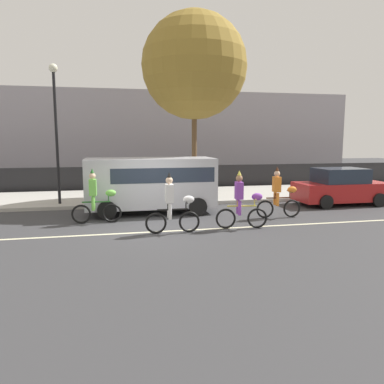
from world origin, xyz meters
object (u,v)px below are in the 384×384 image
Objects in this scene: parade_cyclist_lime at (97,199)px; parade_cyclist_zebra at (173,207)px; street_lamp_post at (55,114)px; parade_cyclist_purple at (242,203)px; parked_car_red at (341,187)px; parade_cyclist_orange at (279,195)px; parked_van_silver at (152,181)px.

parade_cyclist_lime is 3.08m from parade_cyclist_zebra.
parade_cyclist_zebra is 0.33× the size of street_lamp_post.
parade_cyclist_purple is 0.33× the size of street_lamp_post.
parked_car_red is at bearing 8.54° from parade_cyclist_lime.
parade_cyclist_orange is at bearing -152.32° from parked_car_red.
street_lamp_post reaches higher than parade_cyclist_orange.
parked_van_silver is (-0.28, 3.45, 0.44)m from parade_cyclist_zebra.
parade_cyclist_purple is at bearing -21.24° from parade_cyclist_lime.
parade_cyclist_orange is at bearing -23.56° from parked_van_silver.
parade_cyclist_zebra is at bearing -53.47° from street_lamp_post.
parade_cyclist_purple is at bearing -149.85° from parked_car_red.
parade_cyclist_lime and parade_cyclist_orange have the same top height.
parade_cyclist_purple and parade_cyclist_orange have the same top height.
parked_car_red is at bearing 23.41° from parade_cyclist_zebra.
parade_cyclist_lime is 5.05m from street_lamp_post.
street_lamp_post is (-6.40, 5.39, 3.15)m from parade_cyclist_purple.
street_lamp_post is (-1.70, 3.56, 3.15)m from parade_cyclist_lime.
parade_cyclist_zebra is 0.47× the size of parked_car_red.
parade_cyclist_orange is 9.78m from street_lamp_post.
parade_cyclist_purple is 4.23m from parked_van_silver.
parade_cyclist_zebra is at bearing -176.75° from parade_cyclist_purple.
parade_cyclist_orange is 4.45m from parked_car_red.
parade_cyclist_zebra is 1.00× the size of parade_cyclist_purple.
parked_car_red is at bearing -9.14° from street_lamp_post.
parade_cyclist_lime is 0.33× the size of street_lamp_post.
parade_cyclist_zebra is at bearing -85.41° from parked_van_silver.
parade_cyclist_purple is (2.31, 0.13, 0.00)m from parade_cyclist_zebra.
parade_cyclist_lime is at bearing 175.86° from parade_cyclist_orange.
parade_cyclist_zebra is 1.00× the size of parade_cyclist_orange.
parade_cyclist_lime is at bearing 158.76° from parade_cyclist_purple.
street_lamp_post reaches higher than parade_cyclist_lime.
parade_cyclist_purple is 1.00× the size of parade_cyclist_orange.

